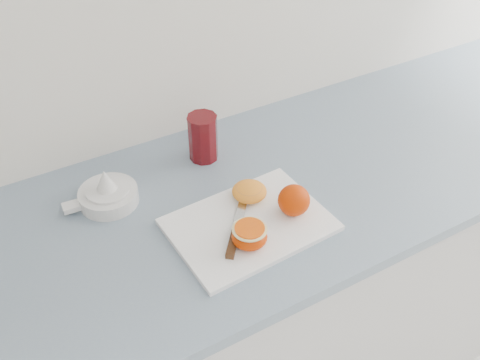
{
  "coord_description": "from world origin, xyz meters",
  "views": [
    {
      "loc": [
        -0.37,
        0.9,
        1.7
      ],
      "look_at": [
        0.07,
        1.67,
        0.96
      ],
      "focal_mm": 40.0,
      "sensor_mm": 36.0,
      "label": 1
    }
  ],
  "objects_px": {
    "counter": "(220,322)",
    "cutting_board": "(249,225)",
    "half_orange": "(250,236)",
    "citrus_juicer": "(107,194)",
    "red_tumbler": "(203,139)"
  },
  "relations": [
    {
      "from": "citrus_juicer",
      "to": "counter",
      "type": "bearing_deg",
      "value": -30.78
    },
    {
      "from": "counter",
      "to": "cutting_board",
      "type": "height_order",
      "value": "cutting_board"
    },
    {
      "from": "half_orange",
      "to": "citrus_juicer",
      "type": "distance_m",
      "value": 0.34
    },
    {
      "from": "cutting_board",
      "to": "half_orange",
      "type": "xyz_separation_m",
      "value": [
        -0.03,
        -0.05,
        0.03
      ]
    },
    {
      "from": "half_orange",
      "to": "citrus_juicer",
      "type": "height_order",
      "value": "citrus_juicer"
    },
    {
      "from": "cutting_board",
      "to": "counter",
      "type": "bearing_deg",
      "value": 105.45
    },
    {
      "from": "counter",
      "to": "red_tumbler",
      "type": "bearing_deg",
      "value": 71.75
    },
    {
      "from": "citrus_juicer",
      "to": "half_orange",
      "type": "bearing_deg",
      "value": -53.66
    },
    {
      "from": "half_orange",
      "to": "citrus_juicer",
      "type": "bearing_deg",
      "value": 126.34
    },
    {
      "from": "counter",
      "to": "cutting_board",
      "type": "relative_size",
      "value": 7.91
    },
    {
      "from": "half_orange",
      "to": "citrus_juicer",
      "type": "xyz_separation_m",
      "value": [
        -0.2,
        0.28,
        -0.01
      ]
    },
    {
      "from": "cutting_board",
      "to": "citrus_juicer",
      "type": "height_order",
      "value": "citrus_juicer"
    },
    {
      "from": "red_tumbler",
      "to": "citrus_juicer",
      "type": "bearing_deg",
      "value": -170.52
    },
    {
      "from": "half_orange",
      "to": "red_tumbler",
      "type": "distance_m",
      "value": 0.33
    },
    {
      "from": "cutting_board",
      "to": "red_tumbler",
      "type": "xyz_separation_m",
      "value": [
        0.03,
        0.27,
        0.05
      ]
    }
  ]
}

